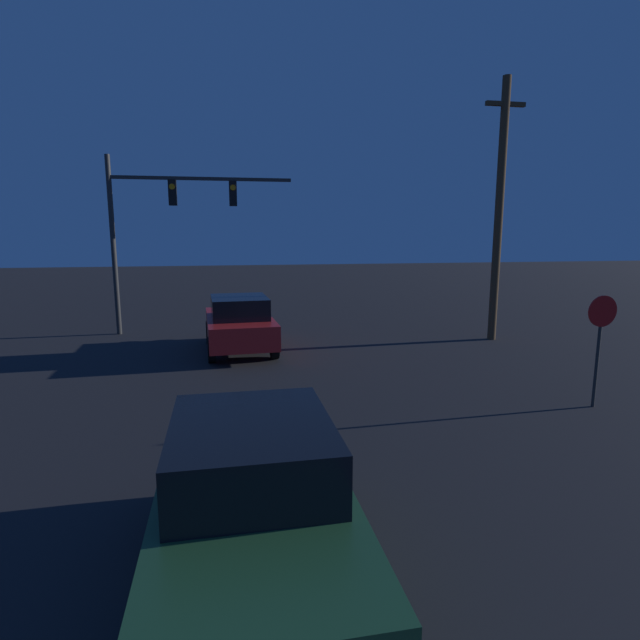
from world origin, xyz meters
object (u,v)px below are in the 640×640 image
car_near (254,503)px  car_far (239,323)px  stop_sign (600,331)px  utility_pole (499,209)px  traffic_signal_mast (161,215)px

car_near → car_far: (0.10, 10.75, 0.00)m
car_far → stop_sign: 9.91m
car_far → utility_pole: bearing=-2.2°
car_near → stop_sign: size_ratio=1.78×
car_far → stop_sign: stop_sign is taller
car_far → utility_pole: utility_pole is taller
stop_sign → utility_pole: size_ratio=0.28×
stop_sign → car_far: bearing=138.1°
car_far → car_near: bearing=-93.8°
car_near → utility_pole: (8.85, 10.91, 3.58)m
stop_sign → traffic_signal_mast: bearing=134.6°
traffic_signal_mast → stop_sign: traffic_signal_mast is taller
traffic_signal_mast → stop_sign: (9.97, -10.11, -2.65)m
car_near → utility_pole: utility_pole is taller
stop_sign → utility_pole: bearing=78.4°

